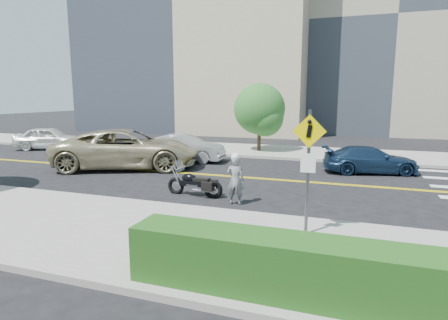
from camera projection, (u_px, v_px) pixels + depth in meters
name	position (u px, v px, depth m)	size (l,w,h in m)	color
ground_plane	(226.00, 176.00, 16.36)	(120.00, 120.00, 0.00)	black
sidewalk_near	(129.00, 233.00, 9.37)	(60.00, 5.00, 0.15)	#9E9B91
sidewalk_far	(265.00, 151.00, 23.33)	(60.00, 5.00, 0.15)	#9E9B91
building_left	(203.00, 6.00, 37.97)	(22.00, 14.00, 25.00)	tan
building_mid	(391.00, 28.00, 36.27)	(18.00, 14.00, 20.00)	#A39984
hedge	(403.00, 284.00, 5.65)	(9.00, 0.90, 1.00)	#235619
pedestrian_sign	(308.00, 160.00, 8.79)	(0.78, 0.08, 3.00)	#4C4C51
motorcyclist	(235.00, 179.00, 11.97)	(0.60, 0.42, 1.69)	#9F9FA3
motorcycle	(195.00, 178.00, 13.04)	(2.03, 0.62, 1.24)	black
suv	(127.00, 149.00, 18.04)	(3.14, 6.81, 1.89)	#BCAF8A
parked_car_white	(50.00, 138.00, 24.46)	(1.75, 4.34, 1.48)	white
parked_car_silver	(184.00, 148.00, 19.98)	(1.52, 4.37, 1.44)	#BABDC2
parked_car_blue	(370.00, 160.00, 16.95)	(1.69, 4.16, 1.21)	navy
tree_far_a	(259.00, 109.00, 22.72)	(3.11, 3.11, 4.25)	#382619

